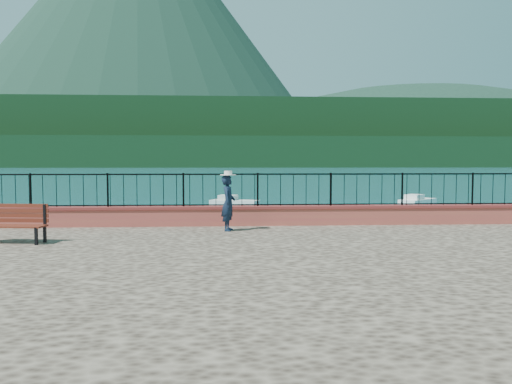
{
  "coord_description": "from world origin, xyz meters",
  "views": [
    {
      "loc": [
        -1.27,
        -11.1,
        3.09
      ],
      "look_at": [
        -0.46,
        2.0,
        2.3
      ],
      "focal_mm": 35.0,
      "sensor_mm": 36.0,
      "label": 1
    }
  ],
  "objects": [
    {
      "name": "park_bench",
      "position": [
        -6.25,
        0.77,
        1.48
      ],
      "size": [
        1.67,
        0.75,
        0.9
      ],
      "rotation": [
        0.0,
        0.0,
        -0.14
      ],
      "color": "black",
      "rests_on": "promenade"
    },
    {
      "name": "volcano",
      "position": [
        -120.0,
        700.0,
        190.0
      ],
      "size": [
        560.0,
        560.0,
        380.0
      ],
      "primitive_type": "cone",
      "color": "#142D23",
      "rests_on": "ground"
    },
    {
      "name": "person",
      "position": [
        -1.18,
        2.55,
        1.96
      ],
      "size": [
        0.46,
        0.61,
        1.53
      ],
      "primitive_type": "imported",
      "rotation": [
        0.0,
        0.0,
        1.4
      ],
      "color": "#101D32",
      "rests_on": "promenade"
    },
    {
      "name": "boat_2",
      "position": [
        7.77,
        15.83,
        0.4
      ],
      "size": [
        3.61,
        2.64,
        0.8
      ],
      "primitive_type": "cube",
      "rotation": [
        0.0,
        0.0,
        0.45
      ],
      "color": "silver",
      "rests_on": "ground"
    },
    {
      "name": "ground",
      "position": [
        0.0,
        0.0,
        0.0
      ],
      "size": [
        2000.0,
        2000.0,
        0.0
      ],
      "primitive_type": "plane",
      "color": "#19596B",
      "rests_on": "ground"
    },
    {
      "name": "dock",
      "position": [
        -2.0,
        12.0,
        0.15
      ],
      "size": [
        2.0,
        16.0,
        0.3
      ],
      "primitive_type": "cube",
      "color": "#2D231C",
      "rests_on": "ground"
    },
    {
      "name": "boat_4",
      "position": [
        -0.61,
        23.89,
        0.4
      ],
      "size": [
        3.6,
        2.48,
        0.8
      ],
      "primitive_type": "cube",
      "rotation": [
        0.0,
        0.0,
        -0.39
      ],
      "color": "silver",
      "rests_on": "ground"
    },
    {
      "name": "far_forest",
      "position": [
        0.0,
        300.0,
        9.0
      ],
      "size": [
        900.0,
        60.0,
        18.0
      ],
      "primitive_type": "cube",
      "color": "black",
      "rests_on": "ground"
    },
    {
      "name": "parapet",
      "position": [
        0.0,
        3.7,
        1.49
      ],
      "size": [
        28.0,
        0.46,
        0.58
      ],
      "primitive_type": "cube",
      "color": "#A23B3A",
      "rests_on": "promenade"
    },
    {
      "name": "railing",
      "position": [
        0.0,
        3.7,
        2.25
      ],
      "size": [
        27.0,
        0.05,
        0.95
      ],
      "primitive_type": "cube",
      "color": "black",
      "rests_on": "parapet"
    },
    {
      "name": "boat_5",
      "position": [
        12.68,
        24.15,
        0.4
      ],
      "size": [
        3.44,
        3.3,
        0.8
      ],
      "primitive_type": "cube",
      "rotation": [
        0.0,
        0.0,
        0.74
      ],
      "color": "white",
      "rests_on": "ground"
    },
    {
      "name": "foothills",
      "position": [
        0.0,
        360.0,
        22.0
      ],
      "size": [
        900.0,
        120.0,
        44.0
      ],
      "primitive_type": "cube",
      "color": "black",
      "rests_on": "ground"
    },
    {
      "name": "hat",
      "position": [
        -1.18,
        2.55,
        2.79
      ],
      "size": [
        0.44,
        0.44,
        0.12
      ],
      "primitive_type": "cylinder",
      "color": "white",
      "rests_on": "person"
    },
    {
      "name": "boat_1",
      "position": [
        2.36,
        11.2,
        0.4
      ],
      "size": [
        3.81,
        3.18,
        0.8
      ],
      "primitive_type": "cube",
      "rotation": [
        0.0,
        0.0,
        -0.6
      ],
      "color": "silver",
      "rests_on": "ground"
    },
    {
      "name": "companion_hill",
      "position": [
        220.0,
        560.0,
        0.0
      ],
      "size": [
        448.0,
        384.0,
        180.0
      ],
      "primitive_type": "ellipsoid",
      "color": "#142D23",
      "rests_on": "ground"
    }
  ]
}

